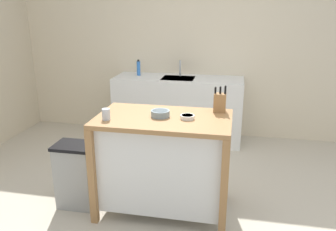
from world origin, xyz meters
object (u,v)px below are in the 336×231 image
kitchen_island (164,159)px  knife_block (220,102)px  bowl_ceramic_small (187,117)px  sink_faucet (180,68)px  drinking_cup (106,114)px  bottle_dish_soap (139,68)px  trash_bin (76,175)px  bowl_ceramic_wide (160,113)px

kitchen_island → knife_block: knife_block is taller
bowl_ceramic_small → sink_faucet: sink_faucet is taller
drinking_cup → bottle_dish_soap: (-0.30, 2.05, 0.03)m
drinking_cup → bottle_dish_soap: bearing=98.3°
knife_block → drinking_cup: knife_block is taller
bottle_dish_soap → sink_faucet: bearing=7.7°
bottle_dish_soap → bowl_ceramic_small: bearing=-62.7°
bowl_ceramic_small → drinking_cup: bearing=-166.9°
kitchen_island → knife_block: 0.73m
sink_faucet → bottle_dish_soap: bottle_dish_soap is taller
kitchen_island → knife_block: bearing=28.3°
kitchen_island → bowl_ceramic_small: size_ratio=9.64×
drinking_cup → trash_bin: drinking_cup is taller
bottle_dish_soap → kitchen_island: bearing=-67.9°
bowl_ceramic_small → drinking_cup: (-0.67, -0.16, 0.03)m
sink_faucet → bowl_ceramic_wide: bearing=-85.7°
knife_block → bowl_ceramic_small: 0.38m
kitchen_island → drinking_cup: 0.67m
sink_faucet → bottle_dish_soap: (-0.59, -0.08, -0.01)m
kitchen_island → bowl_ceramic_wide: bearing=166.3°
bowl_ceramic_wide → bottle_dish_soap: (-0.73, 1.87, 0.05)m
bottle_dish_soap → bowl_ceramic_wide: bearing=-68.6°
sink_faucet → bottle_dish_soap: size_ratio=0.99×
kitchen_island → trash_bin: kitchen_island is taller
kitchen_island → bowl_ceramic_wide: (-0.03, 0.01, 0.44)m
bottle_dish_soap → drinking_cup: bearing=-81.7°
drinking_cup → bowl_ceramic_wide: bearing=22.2°
kitchen_island → bowl_ceramic_wide: bowl_ceramic_wide is taller
sink_faucet → bottle_dish_soap: 0.59m
bowl_ceramic_small → bottle_dish_soap: 2.13m
kitchen_island → knife_block: size_ratio=4.83×
drinking_cup → bottle_dish_soap: size_ratio=0.44×
drinking_cup → sink_faucet: size_ratio=0.44×
drinking_cup → bottle_dish_soap: 2.07m
bowl_ceramic_wide → bottle_dish_soap: size_ratio=0.74×
bowl_ceramic_small → bottle_dish_soap: size_ratio=0.55×
knife_block → bowl_ceramic_small: size_ratio=1.99×
bowl_ceramic_small → sink_faucet: 2.01m
bowl_ceramic_wide → sink_faucet: size_ratio=0.75×
kitchen_island → drinking_cup: (-0.46, -0.17, 0.46)m
knife_block → drinking_cup: 1.02m
trash_bin → kitchen_island: bearing=6.1°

